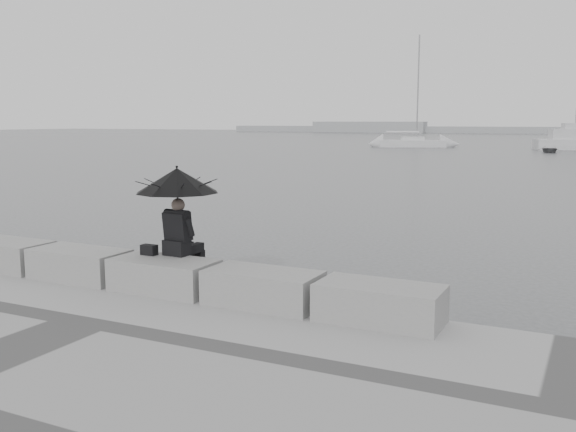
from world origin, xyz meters
The scene contains 11 objects.
ground centered at (0.00, 0.00, 0.00)m, with size 360.00×360.00×0.00m, color #404345.
stone_block_far_left centered at (-3.40, -0.45, 0.75)m, with size 1.60×0.80×0.50m, color gray.
stone_block_left centered at (-1.70, -0.45, 0.75)m, with size 1.60×0.80×0.50m, color gray.
stone_block_centre centered at (0.00, -0.45, 0.75)m, with size 1.60×0.80×0.50m, color gray.
stone_block_right centered at (1.70, -0.45, 0.75)m, with size 1.60×0.80×0.50m, color gray.
stone_block_far_right centered at (3.40, -0.45, 0.75)m, with size 1.60×0.80×0.50m, color gray.
seated_person centered at (0.00, -0.07, 2.03)m, with size 1.29×1.29×1.39m.
bag centered at (-0.40, -0.29, 1.08)m, with size 0.25×0.14×0.16m, color black.
distant_landmass centered at (-8.14, 154.51, 0.90)m, with size 180.00×8.00×2.80m.
sailboat_left centered at (-14.55, 66.05, 0.53)m, with size 7.95×4.75×12.90m.
dinghy centered at (0.93, 59.28, 0.27)m, with size 3.24×1.37×0.55m, color slate.
Camera 1 is at (5.87, -8.09, 3.07)m, focal length 40.00 mm.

